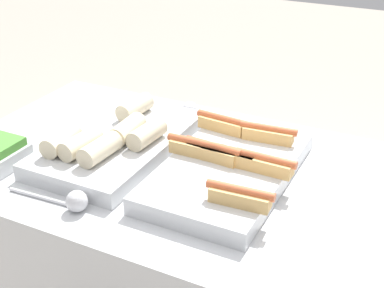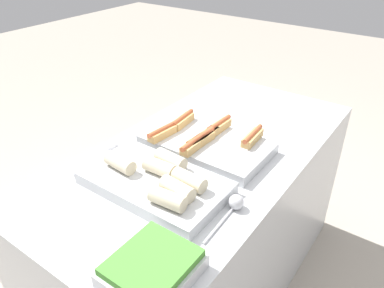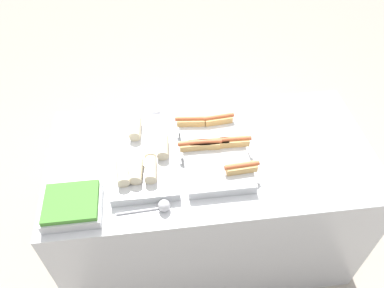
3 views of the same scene
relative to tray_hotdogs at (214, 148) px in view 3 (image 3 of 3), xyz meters
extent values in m
plane|color=#ADA393|center=(-0.01, 0.00, -0.91)|extent=(12.00, 12.00, 0.00)
cube|color=silver|center=(-0.01, 0.00, -0.47)|extent=(1.67, 0.83, 0.88)
cube|color=silver|center=(0.00, 0.00, -0.01)|extent=(0.32, 0.56, 0.05)
cube|color=tan|center=(0.10, 0.00, 0.03)|extent=(0.15, 0.05, 0.04)
cylinder|color=#CC6038|center=(0.10, 0.00, 0.05)|extent=(0.17, 0.03, 0.02)
cube|color=tan|center=(-0.10, 0.17, 0.03)|extent=(0.15, 0.06, 0.04)
cylinder|color=#CC6038|center=(-0.10, 0.17, 0.05)|extent=(0.17, 0.04, 0.02)
cube|color=tan|center=(0.00, -0.01, 0.03)|extent=(0.15, 0.05, 0.04)
cylinder|color=#CC6038|center=(0.00, -0.01, 0.05)|extent=(0.17, 0.02, 0.02)
cube|color=tan|center=(-0.10, -0.01, 0.03)|extent=(0.15, 0.05, 0.04)
cylinder|color=#CC6038|center=(-0.10, -0.01, 0.05)|extent=(0.17, 0.02, 0.02)
cube|color=tan|center=(-0.05, 0.00, 0.03)|extent=(0.15, 0.06, 0.04)
cylinder|color=#CC6038|center=(-0.05, 0.00, 0.05)|extent=(0.17, 0.04, 0.02)
cube|color=tan|center=(0.05, 0.17, 0.03)|extent=(0.15, 0.06, 0.04)
cylinder|color=#CC6038|center=(0.05, 0.17, 0.05)|extent=(0.17, 0.04, 0.02)
cube|color=tan|center=(0.10, -0.18, 0.03)|extent=(0.15, 0.05, 0.04)
cylinder|color=#CC6038|center=(0.10, -0.18, 0.05)|extent=(0.17, 0.03, 0.02)
cube|color=silver|center=(-0.36, 0.00, -0.01)|extent=(0.32, 0.55, 0.05)
cylinder|color=beige|center=(-0.39, -0.14, 0.04)|extent=(0.07, 0.14, 0.06)
cylinder|color=beige|center=(-0.32, -0.14, 0.04)|extent=(0.07, 0.13, 0.06)
cylinder|color=beige|center=(-0.26, -0.01, 0.04)|extent=(0.07, 0.13, 0.06)
cylinder|color=beige|center=(-0.39, 0.14, 0.04)|extent=(0.07, 0.13, 0.06)
cylinder|color=beige|center=(-0.45, -0.15, 0.04)|extent=(0.07, 0.13, 0.06)
cylinder|color=beige|center=(-0.32, 0.00, 0.04)|extent=(0.06, 0.13, 0.06)
cube|color=silver|center=(-0.68, -0.27, -0.01)|extent=(0.25, 0.22, 0.05)
cube|color=#4C9338|center=(-0.68, -0.27, 0.03)|extent=(0.23, 0.21, 0.02)
cylinder|color=silver|center=(-0.38, -0.32, -0.03)|extent=(0.22, 0.02, 0.01)
sphere|color=silver|center=(-0.28, -0.32, -0.01)|extent=(0.06, 0.06, 0.06)
cylinder|color=silver|center=(-0.38, 0.31, -0.03)|extent=(0.21, 0.01, 0.01)
sphere|color=silver|center=(-0.28, 0.31, -0.01)|extent=(0.06, 0.06, 0.06)
camera|label=1|loc=(0.47, -1.18, 0.73)|focal=50.00mm
camera|label=2|loc=(-1.21, -0.79, 0.86)|focal=35.00mm
camera|label=3|loc=(-0.27, -1.27, 1.39)|focal=35.00mm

